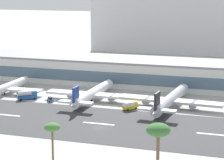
{
  "coord_description": "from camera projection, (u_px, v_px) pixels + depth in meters",
  "views": [
    {
      "loc": [
        54.76,
        -152.88,
        49.71
      ],
      "look_at": [
        -10.07,
        45.89,
        7.93
      ],
      "focal_mm": 76.83,
      "sensor_mm": 36.0,
      "label": 1
    }
  ],
  "objects": [
    {
      "name": "ground_plane",
      "position": [
        99.0,
        128.0,
        168.92
      ],
      "size": [
        1400.0,
        1400.0,
        0.0
      ],
      "primitive_type": "plane",
      "color": "#A8A8A3"
    },
    {
      "name": "runway_strip",
      "position": [
        103.0,
        124.0,
        173.38
      ],
      "size": [
        800.0,
        43.38,
        0.08
      ],
      "primitive_type": "cube",
      "color": "#38383A",
      "rests_on": "ground_plane"
    },
    {
      "name": "runway_centreline_dash_3",
      "position": [
        6.0,
        115.0,
        185.49
      ],
      "size": [
        12.0,
        1.2,
        0.01
      ],
      "primitive_type": "cube",
      "color": "white",
      "rests_on": "runway_strip"
    },
    {
      "name": "runway_centreline_dash_4",
      "position": [
        99.0,
        124.0,
        173.92
      ],
      "size": [
        12.0,
        1.2,
        0.01
      ],
      "primitive_type": "cube",
      "color": "white",
      "rests_on": "runway_strip"
    },
    {
      "name": "runway_centreline_dash_5",
      "position": [
        215.0,
        134.0,
        161.29
      ],
      "size": [
        12.0,
        1.2,
        0.01
      ],
      "primitive_type": "cube",
      "color": "white",
      "rests_on": "runway_strip"
    },
    {
      "name": "terminal_building",
      "position": [
        115.0,
        70.0,
        245.25
      ],
      "size": [
        178.92,
        28.26,
        12.89
      ],
      "color": "silver",
      "rests_on": "ground_plane"
    },
    {
      "name": "distant_hotel_block",
      "position": [
        187.0,
        19.0,
        352.53
      ],
      "size": [
        141.17,
        30.05,
        49.22
      ],
      "primitive_type": "cube",
      "color": "#BCBCC1",
      "rests_on": "ground_plane"
    },
    {
      "name": "airliner_blue_tail_gate_0",
      "position": [
        5.0,
        88.0,
        219.85
      ],
      "size": [
        35.61,
        42.86,
        8.94
      ],
      "rotation": [
        0.0,
        0.0,
        1.58
      ],
      "color": "silver",
      "rests_on": "ground_plane"
    },
    {
      "name": "airliner_navy_tail_gate_1",
      "position": [
        92.0,
        94.0,
        206.82
      ],
      "size": [
        41.77,
        47.82,
        9.98
      ],
      "rotation": [
        0.0,
        0.0,
        1.56
      ],
      "color": "white",
      "rests_on": "ground_plane"
    },
    {
      "name": "airliner_black_tail_gate_2",
      "position": [
        170.0,
        100.0,
        195.07
      ],
      "size": [
        43.7,
        50.47,
        10.53
      ],
      "rotation": [
        0.0,
        0.0,
        1.51
      ],
      "color": "silver",
      "rests_on": "ground_plane"
    },
    {
      "name": "service_baggage_tug_0",
      "position": [
        50.0,
        100.0,
        206.22
      ],
      "size": [
        3.41,
        3.38,
        2.2
      ],
      "rotation": [
        0.0,
        0.0,
        2.37
      ],
      "color": "#23569E",
      "rests_on": "ground_plane"
    },
    {
      "name": "service_box_truck_1",
      "position": [
        130.0,
        105.0,
        193.24
      ],
      "size": [
        5.5,
        6.25,
        3.25
      ],
      "rotation": [
        0.0,
        0.0,
        0.93
      ],
      "color": "gold",
      "rests_on": "ground_plane"
    },
    {
      "name": "service_fuel_truck_2",
      "position": [
        27.0,
        95.0,
        210.15
      ],
      "size": [
        8.26,
        7.34,
        3.95
      ],
      "rotation": [
        0.0,
        0.0,
        0.68
      ],
      "color": "#23569E",
      "rests_on": "ground_plane"
    },
    {
      "name": "palm_tree_0",
      "position": [
        158.0,
        133.0,
        113.8
      ],
      "size": [
        5.86,
        5.86,
        17.41
      ],
      "color": "brown",
      "rests_on": "ground_plane"
    },
    {
      "name": "palm_tree_2",
      "position": [
        52.0,
        129.0,
        130.62
      ],
      "size": [
        4.37,
        4.37,
        12.68
      ],
      "color": "brown",
      "rests_on": "ground_plane"
    }
  ]
}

